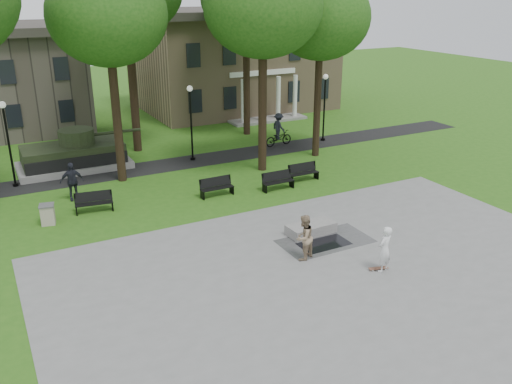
% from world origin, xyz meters
% --- Properties ---
extents(ground, '(120.00, 120.00, 0.00)m').
position_xyz_m(ground, '(0.00, 0.00, 0.00)').
color(ground, '#285714').
rests_on(ground, ground).
extents(plaza, '(22.00, 16.00, 0.02)m').
position_xyz_m(plaza, '(0.00, -5.00, 0.01)').
color(plaza, gray).
rests_on(plaza, ground).
extents(footpath, '(44.00, 2.60, 0.01)m').
position_xyz_m(footpath, '(0.00, 12.00, 0.01)').
color(footpath, black).
rests_on(footpath, ground).
extents(building_right, '(17.00, 12.00, 8.60)m').
position_xyz_m(building_right, '(10.00, 26.00, 4.34)').
color(building_right, '#9E8460').
rests_on(building_right, ground).
extents(tree_1, '(6.20, 6.20, 11.63)m').
position_xyz_m(tree_1, '(-4.50, 10.50, 8.95)').
color(tree_1, black).
rests_on(tree_1, ground).
extents(tree_2, '(6.60, 6.60, 12.16)m').
position_xyz_m(tree_2, '(3.50, 8.50, 9.32)').
color(tree_2, black).
rests_on(tree_2, ground).
extents(tree_3, '(6.00, 6.00, 11.19)m').
position_xyz_m(tree_3, '(8.00, 9.50, 8.60)').
color(tree_3, black).
rests_on(tree_3, ground).
extents(lamp_left, '(0.36, 0.36, 4.73)m').
position_xyz_m(lamp_left, '(-10.00, 12.30, 2.79)').
color(lamp_left, black).
rests_on(lamp_left, ground).
extents(lamp_mid, '(0.36, 0.36, 4.73)m').
position_xyz_m(lamp_mid, '(0.50, 12.30, 2.79)').
color(lamp_mid, black).
rests_on(lamp_mid, ground).
extents(lamp_right, '(0.36, 0.36, 4.73)m').
position_xyz_m(lamp_right, '(10.50, 12.30, 2.79)').
color(lamp_right, black).
rests_on(lamp_right, ground).
extents(tank_monument, '(7.45, 3.40, 2.40)m').
position_xyz_m(tank_monument, '(-6.46, 14.00, 0.86)').
color(tank_monument, gray).
rests_on(tank_monument, ground).
extents(puddle, '(2.20, 1.20, 0.00)m').
position_xyz_m(puddle, '(1.02, -1.70, 0.02)').
color(puddle, black).
rests_on(puddle, plaza).
extents(concrete_block, '(2.25, 1.11, 0.45)m').
position_xyz_m(concrete_block, '(1.12, -0.51, 0.24)').
color(concrete_block, gray).
rests_on(concrete_block, plaza).
extents(skateboard, '(0.80, 0.41, 0.07)m').
position_xyz_m(skateboard, '(1.61, -4.55, 0.06)').
color(skateboard, brown).
rests_on(skateboard, plaza).
extents(skateboarder, '(0.79, 0.65, 1.87)m').
position_xyz_m(skateboarder, '(1.70, -4.71, 0.95)').
color(skateboarder, silver).
rests_on(skateboarder, plaza).
extents(friend_watching, '(1.13, 1.03, 1.89)m').
position_xyz_m(friend_watching, '(-0.49, -2.41, 0.97)').
color(friend_watching, '#927B5E').
rests_on(friend_watching, plaza).
extents(pedestrian_walker, '(1.20, 0.54, 2.01)m').
position_xyz_m(pedestrian_walker, '(-7.51, 8.66, 1.01)').
color(pedestrian_walker, '#20212A').
rests_on(pedestrian_walker, ground).
extents(cyclist, '(2.17, 1.26, 2.29)m').
position_xyz_m(cyclist, '(7.02, 12.65, 0.93)').
color(cyclist, black).
rests_on(cyclist, ground).
extents(park_bench_0, '(1.85, 0.78, 1.00)m').
position_xyz_m(park_bench_0, '(-6.91, 6.58, 0.52)').
color(park_bench_0, black).
rests_on(park_bench_0, ground).
extents(park_bench_1, '(1.81, 0.56, 1.00)m').
position_xyz_m(park_bench_1, '(-0.72, 5.77, 0.52)').
color(park_bench_1, black).
rests_on(park_bench_1, ground).
extents(park_bench_2, '(1.80, 0.53, 1.00)m').
position_xyz_m(park_bench_2, '(2.62, 5.11, 0.52)').
color(park_bench_2, black).
rests_on(park_bench_2, ground).
extents(park_bench_3, '(1.80, 0.54, 1.00)m').
position_xyz_m(park_bench_3, '(4.62, 5.70, 0.52)').
color(park_bench_3, black).
rests_on(park_bench_3, ground).
extents(trash_bin, '(0.78, 0.78, 0.96)m').
position_xyz_m(trash_bin, '(-9.13, 6.06, 0.49)').
color(trash_bin, '#ACA28E').
rests_on(trash_bin, ground).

